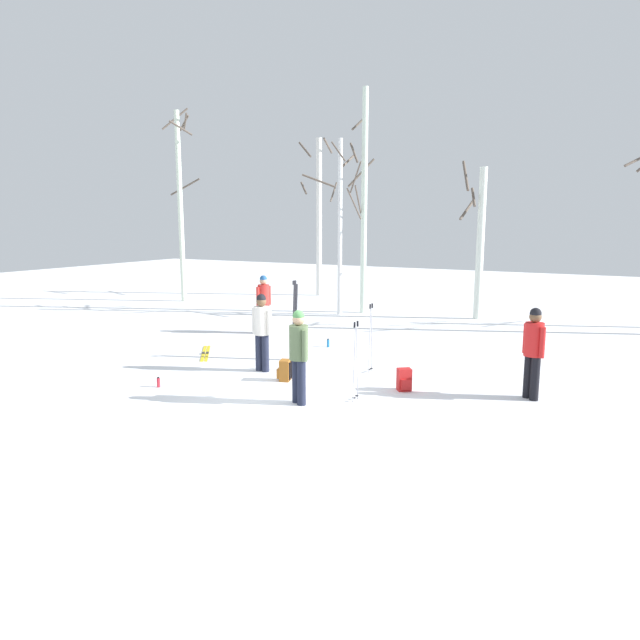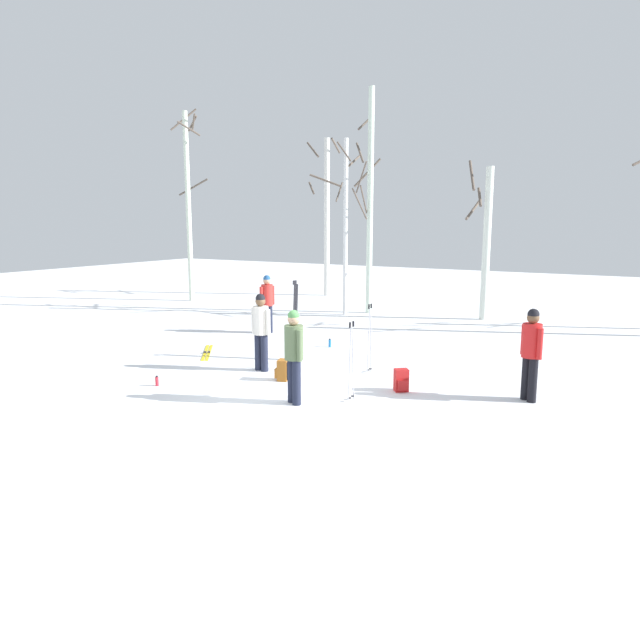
% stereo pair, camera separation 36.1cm
% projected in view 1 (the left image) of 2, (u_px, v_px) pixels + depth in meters
% --- Properties ---
extents(ground_plane, '(60.00, 60.00, 0.00)m').
position_uv_depth(ground_plane, '(280.00, 396.00, 10.76)').
color(ground_plane, white).
extents(person_0, '(0.46, 0.34, 1.72)m').
position_uv_depth(person_0, '(299.00, 351.00, 10.14)').
color(person_0, '#1E2338').
rests_on(person_0, ground_plane).
extents(person_1, '(0.42, 0.37, 1.72)m').
position_uv_depth(person_1, '(533.00, 347.00, 10.42)').
color(person_1, black).
rests_on(person_1, ground_plane).
extents(person_2, '(0.34, 0.50, 1.72)m').
position_uv_depth(person_2, '(264.00, 300.00, 16.64)').
color(person_2, '#1E2338').
rests_on(person_2, ground_plane).
extents(person_3, '(0.52, 0.34, 1.72)m').
position_uv_depth(person_3, '(262.00, 327.00, 12.39)').
color(person_3, '#1E2338').
rests_on(person_3, ground_plane).
extents(ski_pair_planted_0, '(0.06, 0.22, 1.90)m').
position_uv_depth(ski_pair_planted_0, '(295.00, 321.00, 13.41)').
color(ski_pair_planted_0, black).
rests_on(ski_pair_planted_0, ground_plane).
extents(ski_pair_lying_0, '(1.15, 1.47, 0.05)m').
position_uv_depth(ski_pair_lying_0, '(206.00, 353.00, 14.21)').
color(ski_pair_lying_0, yellow).
rests_on(ski_pair_lying_0, ground_plane).
extents(ski_poles_0, '(0.07, 0.24, 1.48)m').
position_uv_depth(ski_poles_0, '(356.00, 359.00, 10.35)').
color(ski_poles_0, '#B2B2BC').
rests_on(ski_poles_0, ground_plane).
extents(ski_poles_1, '(0.07, 0.22, 1.52)m').
position_uv_depth(ski_poles_1, '(371.00, 336.00, 12.31)').
color(ski_poles_1, '#B2B2BC').
rests_on(ski_poles_1, ground_plane).
extents(backpack_0, '(0.34, 0.34, 0.44)m').
position_uv_depth(backpack_0, '(404.00, 380.00, 11.06)').
color(backpack_0, red).
rests_on(backpack_0, ground_plane).
extents(backpack_1, '(0.33, 0.31, 0.44)m').
position_uv_depth(backpack_1, '(285.00, 371.00, 11.76)').
color(backpack_1, '#99591E').
rests_on(backpack_1, ground_plane).
extents(water_bottle_0, '(0.07, 0.07, 0.22)m').
position_uv_depth(water_bottle_0, '(328.00, 343.00, 14.93)').
color(water_bottle_0, '#1E72BF').
rests_on(water_bottle_0, ground_plane).
extents(water_bottle_1, '(0.07, 0.07, 0.21)m').
position_uv_depth(water_bottle_1, '(158.00, 382.00, 11.31)').
color(water_bottle_1, red).
rests_on(water_bottle_1, ground_plane).
extents(birch_tree_0, '(1.48, 1.48, 7.79)m').
position_uv_depth(birch_tree_0, '(180.00, 203.00, 22.95)').
color(birch_tree_0, silver).
rests_on(birch_tree_0, ground_plane).
extents(birch_tree_1, '(1.93, 1.45, 6.80)m').
position_uv_depth(birch_tree_1, '(318.00, 214.00, 24.86)').
color(birch_tree_1, silver).
rests_on(birch_tree_1, ground_plane).
extents(birch_tree_2, '(1.09, 1.37, 6.04)m').
position_uv_depth(birch_tree_2, '(341.00, 224.00, 19.67)').
color(birch_tree_2, white).
rests_on(birch_tree_2, ground_plane).
extents(birch_tree_3, '(0.82, 1.36, 7.80)m').
position_uv_depth(birch_tree_3, '(364.00, 200.00, 20.00)').
color(birch_tree_3, silver).
rests_on(birch_tree_3, ground_plane).
extents(birch_tree_4, '(0.93, 1.42, 5.27)m').
position_uv_depth(birch_tree_4, '(479.00, 240.00, 18.89)').
color(birch_tree_4, silver).
rests_on(birch_tree_4, ground_plane).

